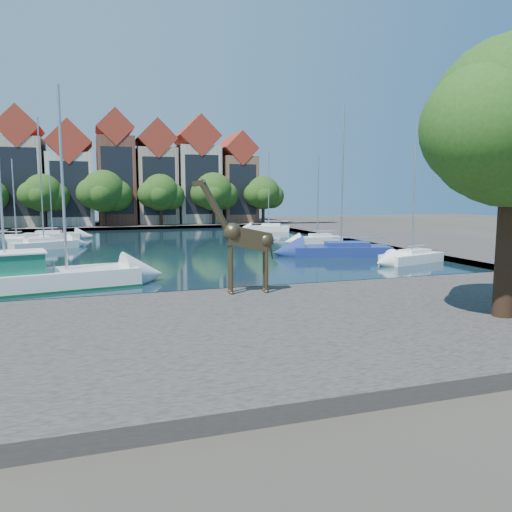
{
  "coord_description": "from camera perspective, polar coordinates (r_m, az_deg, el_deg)",
  "views": [
    {
      "loc": [
        -7.62,
        -24.12,
        5.31
      ],
      "look_at": [
        -0.09,
        -1.14,
        2.22
      ],
      "focal_mm": 35.0,
      "sensor_mm": 36.0,
      "label": 1
    }
  ],
  "objects": [
    {
      "name": "sailboat_right_b",
      "position": [
        42.2,
        9.7,
        0.89
      ],
      "size": [
        8.43,
        4.64,
        12.23
      ],
      "color": "navy",
      "rests_on": "water_basin"
    },
    {
      "name": "far_tree_mid_west",
      "position": [
        74.63,
        -16.94,
        6.95
      ],
      "size": [
        7.8,
        6.0,
        8.0
      ],
      "color": "#332114",
      "rests_on": "far_quay"
    },
    {
      "name": "ground",
      "position": [
        25.85,
        -0.59,
        -4.58
      ],
      "size": [
        160.0,
        160.0,
        0.0
      ],
      "primitive_type": "plane",
      "color": "#38332B",
      "rests_on": "ground"
    },
    {
      "name": "sailboat_right_d",
      "position": [
        67.66,
        1.44,
        3.35
      ],
      "size": [
        5.98,
        4.17,
        10.58
      ],
      "color": "white",
      "rests_on": "water_basin"
    },
    {
      "name": "sailboat_left_c",
      "position": [
        50.3,
        -23.06,
        1.41
      ],
      "size": [
        6.1,
        4.23,
        11.97
      ],
      "color": "white",
      "rests_on": "water_basin"
    },
    {
      "name": "near_quay",
      "position": [
        19.41,
        5.71,
        -7.87
      ],
      "size": [
        50.0,
        14.0,
        0.5
      ],
      "primitive_type": "cube",
      "color": "#4B4641",
      "rests_on": "ground"
    },
    {
      "name": "sailboat_right_a",
      "position": [
        39.1,
        17.37,
        0.09
      ],
      "size": [
        5.55,
        3.22,
        10.88
      ],
      "color": "white",
      "rests_on": "water_basin"
    },
    {
      "name": "giraffe_statue",
      "position": [
        23.74,
        -1.49,
        2.07
      ],
      "size": [
        3.79,
        0.82,
        5.41
      ],
      "color": "#3E331F",
      "rests_on": "near_quay"
    },
    {
      "name": "far_quay",
      "position": [
        80.64,
        -12.7,
        3.5
      ],
      "size": [
        60.0,
        16.0,
        0.5
      ],
      "primitive_type": "cube",
      "color": "#4B4641",
      "rests_on": "ground"
    },
    {
      "name": "sailboat_right_c",
      "position": [
        51.98,
        7.03,
        2.05
      ],
      "size": [
        5.06,
        1.99,
        9.0
      ],
      "color": "silver",
      "rests_on": "water_basin"
    },
    {
      "name": "townhouse_center",
      "position": [
        80.25,
        -15.74,
        9.19
      ],
      "size": [
        5.44,
        9.18,
        16.93
      ],
      "color": "brown",
      "rests_on": "far_quay"
    },
    {
      "name": "far_tree_east",
      "position": [
        76.69,
        -4.81,
        7.2
      ],
      "size": [
        7.54,
        5.8,
        7.84
      ],
      "color": "#332114",
      "rests_on": "far_quay"
    },
    {
      "name": "far_tree_mid_east",
      "position": [
        75.24,
        -10.8,
        7.01
      ],
      "size": [
        7.02,
        5.4,
        7.52
      ],
      "color": "#332114",
      "rests_on": "far_quay"
    },
    {
      "name": "far_tree_far_east",
      "position": [
        78.92,
        0.89,
        7.11
      ],
      "size": [
        6.76,
        5.2,
        7.36
      ],
      "color": "#332114",
      "rests_on": "far_quay"
    },
    {
      "name": "motorsailer",
      "position": [
        29.14,
        -23.7,
        -2.02
      ],
      "size": [
        10.19,
        4.62,
        10.85
      ],
      "color": "white",
      "rests_on": "water_basin"
    },
    {
      "name": "townhouse_west_mid",
      "position": [
        80.71,
        -25.1,
        8.68
      ],
      "size": [
        5.94,
        9.18,
        16.79
      ],
      "color": "#B5A68B",
      "rests_on": "far_quay"
    },
    {
      "name": "sailboat_left_e",
      "position": [
        60.84,
        -22.22,
        2.29
      ],
      "size": [
        6.3,
        2.79,
        8.77
      ],
      "color": "silver",
      "rests_on": "water_basin"
    },
    {
      "name": "water_basin",
      "position": [
        49.0,
        -9.08,
        1.01
      ],
      "size": [
        38.0,
        50.0,
        0.08
      ],
      "primitive_type": "cube",
      "color": "black",
      "rests_on": "ground"
    },
    {
      "name": "townhouse_east_end",
      "position": [
        83.26,
        -2.39,
        8.51
      ],
      "size": [
        5.44,
        9.18,
        14.43
      ],
      "color": "brown",
      "rests_on": "far_quay"
    },
    {
      "name": "right_quay",
      "position": [
        58.35,
        15.95,
        2.02
      ],
      "size": [
        14.0,
        52.0,
        0.5
      ],
      "primitive_type": "cube",
      "color": "#4B4641",
      "rests_on": "ground"
    },
    {
      "name": "townhouse_east_inner",
      "position": [
        80.72,
        -11.42,
        8.86
      ],
      "size": [
        5.94,
        9.18,
        15.79
      ],
      "color": "tan",
      "rests_on": "far_quay"
    },
    {
      "name": "sailboat_left_a",
      "position": [
        28.83,
        -26.64,
        -2.77
      ],
      "size": [
        5.95,
        2.96,
        10.62
      ],
      "color": "white",
      "rests_on": "water_basin"
    },
    {
      "name": "sailboat_left_d",
      "position": [
        55.69,
        -25.69,
        1.73
      ],
      "size": [
        5.83,
        2.47,
        8.53
      ],
      "color": "white",
      "rests_on": "water_basin"
    },
    {
      "name": "townhouse_east_mid",
      "position": [
        81.76,
        -6.84,
        9.19
      ],
      "size": [
        6.43,
        9.18,
        16.65
      ],
      "color": "#BFB4A3",
      "rests_on": "far_quay"
    },
    {
      "name": "townhouse_west_inner",
      "position": [
        80.18,
        -20.41,
        8.28
      ],
      "size": [
        6.43,
        9.18,
        15.15
      ],
      "color": "beige",
      "rests_on": "far_quay"
    },
    {
      "name": "far_tree_west",
      "position": [
        74.88,
        -23.11,
        6.52
      ],
      "size": [
        6.76,
        5.2,
        7.36
      ],
      "color": "#332114",
      "rests_on": "far_quay"
    }
  ]
}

